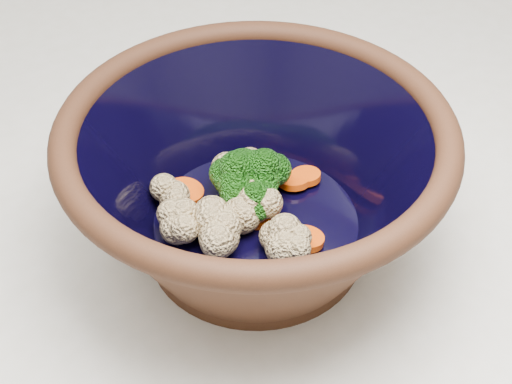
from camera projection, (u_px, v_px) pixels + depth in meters
mixing_bowl at (256, 180)px, 0.57m from camera, size 0.32×0.32×0.14m
vegetable_pile at (242, 198)px, 0.59m from camera, size 0.16×0.14×0.05m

